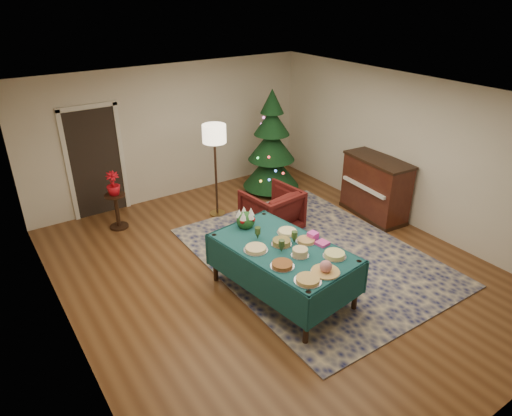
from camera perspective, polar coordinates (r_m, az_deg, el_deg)
room_shell at (r=6.63m, az=2.37°, el=2.11°), size 7.00×7.00×7.00m
doorway at (r=9.07m, az=-19.44°, el=5.67°), size 1.08×0.04×2.16m
rug at (r=7.65m, az=7.04°, el=-5.94°), size 3.24×4.23×0.02m
buffet_table at (r=6.41m, az=3.36°, el=-6.12°), size 1.46×2.18×0.79m
platter_0 at (r=5.67m, az=6.50°, el=-8.90°), size 0.34×0.34×0.05m
platter_1 at (r=5.83m, az=8.71°, el=-7.45°), size 0.37×0.37×0.17m
platter_2 at (r=6.19m, az=9.79°, el=-5.77°), size 0.32×0.32×0.07m
platter_3 at (r=5.91m, az=3.30°, el=-7.11°), size 0.32×0.32×0.05m
platter_4 at (r=6.13m, az=5.53°, el=-5.56°), size 0.24×0.24×0.11m
platter_5 at (r=6.47m, az=6.27°, el=-4.06°), size 0.29×0.29×0.04m
platter_6 at (r=6.23m, az=-0.03°, el=-5.13°), size 0.34×0.34×0.05m
platter_7 at (r=6.37m, az=3.21°, el=-4.30°), size 0.29×0.29×0.08m
platter_8 at (r=6.67m, az=3.94°, el=-2.96°), size 0.31×0.31×0.04m
goblet_0 at (r=6.47m, az=0.21°, el=-3.12°), size 0.08×0.08×0.18m
goblet_1 at (r=6.39m, az=4.82°, el=-3.64°), size 0.08×0.08×0.18m
goblet_2 at (r=6.17m, az=3.21°, el=-4.74°), size 0.08×0.08×0.18m
napkin_stack at (r=6.43m, az=8.29°, el=-4.39°), size 0.18×0.18×0.04m
gift_box at (r=6.53m, az=7.12°, el=-3.47°), size 0.14×0.14×0.11m
centerpiece at (r=6.76m, az=-1.30°, el=-1.34°), size 0.28×0.29×0.33m
armchair at (r=8.14m, az=1.98°, el=-0.06°), size 0.96×0.91×0.90m
floor_lamp at (r=8.38m, az=-5.22°, el=8.53°), size 0.43×0.43×1.79m
side_table at (r=8.69m, az=-16.97°, el=-0.44°), size 0.37×0.37×0.66m
potted_plant at (r=8.50m, az=-17.37°, el=2.34°), size 0.24×0.43×0.24m
christmas_tree at (r=9.63m, az=1.95°, el=7.65°), size 1.59×1.59×2.19m
piano at (r=8.94m, az=14.70°, el=2.40°), size 0.75×1.40×1.17m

